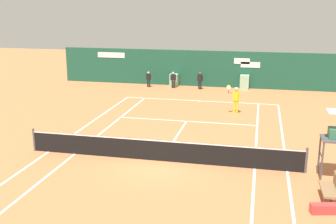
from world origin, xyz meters
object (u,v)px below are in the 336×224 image
(equipment_bag, at_px, (327,209))
(ball_kid_centre_post, at_px, (200,79))
(umpire_chair, at_px, (336,136))
(ball_kid_left_post, at_px, (148,78))
(tennis_ball_near_service_line, at_px, (104,141))
(player_on_baseline, at_px, (236,98))
(ball_kid_right_post, at_px, (173,79))
(player_bench, at_px, (332,188))

(equipment_bag, distance_m, ball_kid_centre_post, 20.29)
(umpire_chair, relative_size, ball_kid_centre_post, 1.99)
(umpire_chair, relative_size, equipment_bag, 2.62)
(ball_kid_left_post, relative_size, tennis_ball_near_service_line, 18.55)
(player_on_baseline, xyz_separation_m, ball_kid_right_post, (-5.38, 6.89, -0.22))
(ball_kid_centre_post, xyz_separation_m, ball_kid_right_post, (-2.16, -0.00, -0.03))
(ball_kid_right_post, bearing_deg, ball_kid_centre_post, 170.72)
(umpire_chair, distance_m, player_on_baseline, 10.20)
(ball_kid_centre_post, xyz_separation_m, ball_kid_left_post, (-4.20, -0.00, -0.06))
(ball_kid_centre_post, height_order, tennis_ball_near_service_line, ball_kid_centre_post)
(ball_kid_centre_post, height_order, ball_kid_right_post, ball_kid_centre_post)
(umpire_chair, xyz_separation_m, ball_kid_centre_post, (-7.54, 16.10, -0.97))
(equipment_bag, distance_m, tennis_ball_near_service_line, 10.98)
(player_bench, height_order, equipment_bag, player_bench)
(ball_kid_centre_post, bearing_deg, player_bench, 120.46)
(player_bench, bearing_deg, ball_kid_left_post, 32.23)
(ball_kid_right_post, relative_size, ball_kid_left_post, 1.04)
(player_bench, relative_size, ball_kid_right_post, 1.04)
(player_on_baseline, bearing_deg, ball_kid_right_post, -26.49)
(umpire_chair, relative_size, tennis_ball_near_service_line, 40.07)
(umpire_chair, bearing_deg, equipment_bag, 169.17)
(equipment_bag, distance_m, ball_kid_left_post, 22.09)
(player_bench, bearing_deg, ball_kid_right_post, 27.36)
(player_bench, relative_size, equipment_bag, 1.32)
(umpire_chair, distance_m, ball_kid_right_post, 18.82)
(player_bench, height_order, player_on_baseline, player_on_baseline)
(player_bench, relative_size, ball_kid_left_post, 1.08)
(player_on_baseline, height_order, ball_kid_centre_post, player_on_baseline)
(ball_kid_left_post, bearing_deg, ball_kid_right_post, -171.88)
(player_bench, xyz_separation_m, equipment_bag, (-0.25, -0.93, -0.35))
(ball_kid_centre_post, xyz_separation_m, tennis_ball_near_service_line, (-2.70, -13.85, -0.75))
(player_bench, relative_size, player_on_baseline, 0.74)
(tennis_ball_near_service_line, bearing_deg, ball_kid_left_post, 96.19)
(player_on_baseline, relative_size, tennis_ball_near_service_line, 27.15)
(player_on_baseline, bearing_deg, ball_kid_centre_post, -39.39)
(umpire_chair, height_order, ball_kid_right_post, umpire_chair)
(umpire_chair, height_order, ball_kid_centre_post, umpire_chair)
(tennis_ball_near_service_line, bearing_deg, player_on_baseline, 49.61)
(equipment_bag, relative_size, ball_kid_left_post, 0.82)
(equipment_bag, height_order, player_on_baseline, player_on_baseline)
(equipment_bag, relative_size, tennis_ball_near_service_line, 15.27)
(player_on_baseline, relative_size, ball_kid_right_post, 1.41)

